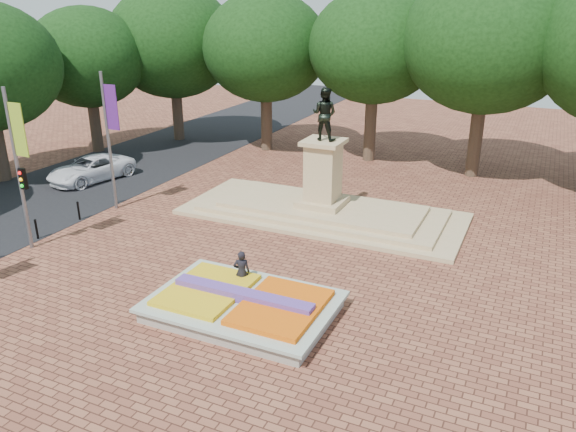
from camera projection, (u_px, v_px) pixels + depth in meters
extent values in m
plane|color=brown|center=(246.00, 284.00, 21.62)|extent=(90.00, 90.00, 0.00)
cube|color=black|center=(56.00, 193.00, 31.70)|extent=(9.00, 90.00, 0.02)
cube|color=gray|center=(243.00, 308.00, 19.45)|extent=(6.00, 4.00, 0.45)
cube|color=beige|center=(243.00, 302.00, 19.35)|extent=(6.30, 4.30, 0.12)
cube|color=#F0560D|center=(281.00, 307.00, 18.74)|extent=(2.60, 3.40, 0.22)
cube|color=yellow|center=(207.00, 290.00, 19.88)|extent=(2.60, 3.40, 0.18)
cube|color=#4E2E80|center=(243.00, 296.00, 19.27)|extent=(5.20, 0.55, 0.38)
cube|color=tan|center=(322.00, 214.00, 28.35)|extent=(14.00, 6.00, 0.20)
cube|color=tan|center=(322.00, 210.00, 28.28)|extent=(12.00, 5.00, 0.20)
cube|color=tan|center=(322.00, 206.00, 28.21)|extent=(10.00, 4.00, 0.20)
cube|color=tan|center=(322.00, 202.00, 28.11)|extent=(2.20, 2.20, 0.30)
cube|color=tan|center=(323.00, 172.00, 27.55)|extent=(1.50, 1.50, 2.80)
cube|color=tan|center=(324.00, 142.00, 27.01)|extent=(1.90, 1.90, 0.20)
imported|color=black|center=(324.00, 114.00, 26.52)|extent=(1.22, 0.95, 2.50)
cylinder|color=#392A1F|center=(174.00, 115.00, 42.37)|extent=(0.80, 0.80, 4.00)
ellipsoid|color=black|center=(169.00, 51.00, 40.67)|extent=(8.80, 8.80, 7.48)
cylinder|color=#392A1F|center=(269.00, 125.00, 39.25)|extent=(0.80, 0.80, 4.00)
ellipsoid|color=black|center=(268.00, 55.00, 37.54)|extent=(8.80, 8.80, 7.48)
cylinder|color=#392A1F|center=(365.00, 134.00, 36.51)|extent=(0.80, 0.80, 4.00)
ellipsoid|color=black|center=(369.00, 60.00, 34.81)|extent=(8.80, 8.80, 7.48)
cylinder|color=#392A1F|center=(476.00, 145.00, 33.78)|extent=(0.80, 0.80, 4.00)
ellipsoid|color=black|center=(486.00, 65.00, 32.08)|extent=(8.80, 8.80, 7.48)
cylinder|color=#392A1F|center=(91.00, 125.00, 39.54)|extent=(0.80, 0.80, 3.84)
ellipsoid|color=black|center=(83.00, 59.00, 37.91)|extent=(8.40, 8.40, 7.14)
cylinder|color=slate|center=(18.00, 171.00, 23.49)|extent=(0.16, 0.16, 7.00)
cube|color=#8AAD22|center=(19.00, 130.00, 22.66)|extent=(0.70, 0.04, 2.20)
cylinder|color=slate|center=(109.00, 143.00, 28.14)|extent=(0.16, 0.16, 7.00)
cube|color=#4F1B70|center=(112.00, 107.00, 27.31)|extent=(0.70, 0.04, 2.20)
cube|color=black|center=(23.00, 179.00, 23.52)|extent=(0.28, 0.18, 0.90)
cylinder|color=black|center=(37.00, 230.00, 25.47)|extent=(0.10, 0.10, 0.90)
sphere|color=black|center=(35.00, 220.00, 25.29)|extent=(0.12, 0.12, 0.12)
cylinder|color=black|center=(79.00, 211.00, 27.66)|extent=(0.10, 0.10, 0.90)
sphere|color=black|center=(77.00, 202.00, 27.49)|extent=(0.12, 0.12, 0.12)
cylinder|color=black|center=(115.00, 196.00, 29.86)|extent=(0.10, 0.10, 0.90)
sphere|color=black|center=(114.00, 187.00, 29.69)|extent=(0.12, 0.12, 0.12)
imported|color=silver|center=(91.00, 169.00, 33.59)|extent=(3.49, 5.62, 1.45)
imported|color=black|center=(242.00, 272.00, 20.68)|extent=(0.73, 0.64, 1.69)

